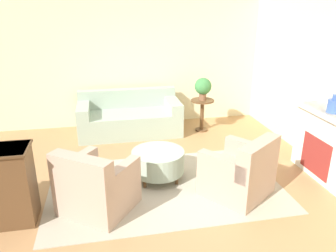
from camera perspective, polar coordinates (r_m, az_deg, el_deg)
name	(u,v)px	position (r m, az deg, el deg)	size (l,w,h in m)	color
ground_plane	(165,187)	(4.94, -0.46, -10.51)	(16.00, 16.00, 0.00)	#AD7F51
wall_back	(139,60)	(7.26, -5.01, 11.30)	(9.80, 0.12, 2.80)	beige
rug	(165,186)	(4.94, -0.46, -10.46)	(3.37, 2.07, 0.01)	#B2A893
couch	(129,118)	(6.86, -6.73, 1.37)	(2.06, 0.99, 0.86)	#9EB29E
armchair_left	(96,187)	(4.36, -12.46, -10.42)	(1.13, 1.13, 0.87)	tan
armchair_right	(240,173)	(4.70, 12.47, -7.98)	(1.13, 1.13, 0.87)	tan
ottoman_table	(158,161)	(5.03, -1.75, -6.14)	(0.80, 0.80, 0.45)	#9EB29E
side_table	(202,110)	(6.92, 5.96, 2.76)	(0.48, 0.48, 0.68)	brown
fireplace	(328,144)	(5.52, 26.06, -2.83)	(0.44, 1.32, 1.06)	silver
vase_mantel_near	(334,105)	(5.32, 26.93, 3.21)	(0.18, 0.18, 0.27)	#38569E
potted_plant_on_side_table	(203,87)	(6.79, 6.12, 6.78)	(0.35, 0.35, 0.46)	brown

